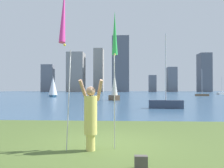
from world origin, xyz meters
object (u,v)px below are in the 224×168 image
(person, at_px, (91,115))
(sailboat_4, at_px, (222,93))
(sailboat_1, at_px, (53,87))
(sailboat_2, at_px, (114,88))
(kite_flag_right, at_px, (115,36))
(sailboat_7, at_px, (166,103))
(kite_flag_left, at_px, (64,17))
(sailboat_5, at_px, (202,94))
(bag, at_px, (141,162))

(person, xyz_separation_m, sailboat_4, (25.96, 55.21, -0.61))
(sailboat_1, distance_m, sailboat_4, 42.69)
(sailboat_2, bearing_deg, sailboat_1, 136.31)
(kite_flag_right, xyz_separation_m, sailboat_7, (3.60, 12.52, -2.64))
(kite_flag_left, height_order, sailboat_5, sailboat_5)
(person, xyz_separation_m, kite_flag_left, (-0.62, -0.41, 2.47))
(kite_flag_right, xyz_separation_m, sailboat_4, (25.34, 54.86, -2.76))
(kite_flag_left, xyz_separation_m, sailboat_5, (17.60, 43.56, -3.02))
(sailboat_2, height_order, sailboat_5, sailboat_2)
(kite_flag_right, relative_size, sailboat_2, 0.62)
(kite_flag_right, distance_m, sailboat_1, 38.48)
(sailboat_4, height_order, sailboat_5, sailboat_5)
(person, bearing_deg, sailboat_4, 47.77)
(sailboat_2, bearing_deg, kite_flag_right, -87.48)
(person, bearing_deg, sailboat_2, 74.03)
(person, relative_size, sailboat_4, 0.40)
(sailboat_4, distance_m, sailboat_7, 47.60)
(sailboat_4, bearing_deg, sailboat_7, -117.18)
(sailboat_4, xyz_separation_m, sailboat_7, (-21.74, -42.34, 0.13))
(sailboat_2, height_order, sailboat_4, sailboat_2)
(kite_flag_left, relative_size, kite_flag_right, 1.12)
(person, xyz_separation_m, sailboat_2, (-0.47, 25.14, 0.73))
(person, distance_m, sailboat_2, 25.15)
(kite_flag_left, xyz_separation_m, sailboat_1, (-11.79, 36.95, -1.47))
(person, relative_size, kite_flag_right, 0.49)
(person, height_order, kite_flag_left, kite_flag_left)
(kite_flag_left, distance_m, kite_flag_right, 1.48)
(bag, relative_size, sailboat_7, 0.04)
(kite_flag_right, height_order, sailboat_1, sailboat_1)
(kite_flag_right, xyz_separation_m, sailboat_1, (-13.02, 36.19, -1.16))
(kite_flag_right, bearing_deg, sailboat_1, 109.79)
(sailboat_7, bearing_deg, kite_flag_left, -110.00)
(sailboat_7, bearing_deg, sailboat_1, 125.07)
(kite_flag_left, relative_size, sailboat_1, 0.75)
(bag, xyz_separation_m, sailboat_7, (3.00, 14.18, 0.30))
(sailboat_2, bearing_deg, sailboat_7, -69.10)
(person, distance_m, sailboat_5, 46.37)
(sailboat_1, bearing_deg, person, -71.25)
(person, height_order, kite_flag_right, kite_flag_right)
(person, bearing_deg, sailboat_1, 91.70)
(kite_flag_left, xyz_separation_m, sailboat_7, (4.83, 13.27, -2.95))
(sailboat_4, bearing_deg, kite_flag_right, -114.79)
(kite_flag_left, distance_m, sailboat_5, 47.08)
(bag, bearing_deg, sailboat_1, 109.79)
(kite_flag_left, bearing_deg, kite_flag_right, 31.53)
(sailboat_4, bearing_deg, kite_flag_left, -115.54)
(bag, relative_size, sailboat_4, 0.06)
(person, bearing_deg, sailboat_7, 54.81)
(sailboat_4, bearing_deg, bag, -113.63)
(sailboat_4, xyz_separation_m, sailboat_5, (-8.97, -12.06, 0.06))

